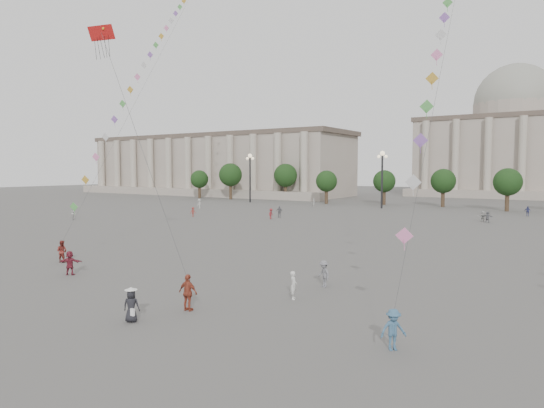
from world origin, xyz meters
The scene contains 24 objects.
ground centered at (0.00, 0.00, 0.00)m, with size 360.00×360.00×0.00m, color #4E4C49.
hall_west centered at (-75.00, 93.89, 8.43)m, with size 84.00×26.22×17.20m.
hall_central centered at (0.00, 129.22, 14.23)m, with size 48.30×34.30×35.50m.
tree_row centered at (0.00, 78.00, 5.39)m, with size 137.12×5.12×8.00m.
lamp_post_far_west centered at (-45.00, 70.00, 7.35)m, with size 2.00×0.90×10.65m.
lamp_post_mid_west centered at (-15.00, 70.00, 7.35)m, with size 2.00×0.90×10.65m.
person_crowd_0 centered at (9.31, 68.00, 0.77)m, with size 0.91×0.38×1.54m, color navy.
person_crowd_1 centered at (-45.49, 26.60, 0.92)m, with size 0.89×0.70×1.84m, color beige.
person_crowd_2 centered at (-33.74, 39.06, 0.74)m, with size 0.95×0.55×1.48m, color maroon.
person_crowd_4 centered at (4.88, 55.52, 0.76)m, with size 1.40×0.45×1.51m, color #BAB9B5.
person_crowd_6 centered at (3.19, 10.11, 0.83)m, with size 1.08×0.62×1.67m, color slate.
person_crowd_10 centered at (-27.39, 66.56, 0.80)m, with size 0.58×0.38×1.59m, color #ADAEAA.
person_crowd_12 centered at (5.65, 54.59, 0.78)m, with size 1.45×0.46×1.56m, color slate.
person_crowd_13 centered at (3.02, 6.68, 0.80)m, with size 0.58×0.38×1.59m, color silver.
person_crowd_16 centered at (-22.05, 45.35, 0.88)m, with size 1.03×0.43×1.76m, color slate.
person_crowd_17 centered at (-21.80, 42.65, 0.78)m, with size 1.01×0.58×1.57m, color maroon.
person_crowd_18 centered at (-43.50, 51.59, 0.87)m, with size 1.12×0.64×1.74m, color #BBBCB7.
tourist_0 centered at (-0.41, 1.78, 0.96)m, with size 1.12×0.47×1.91m, color #983D29.
tourist_2 centered at (-13.13, 3.70, 0.84)m, with size 1.56×0.50×1.68m, color maroon.
kite_flyer_0 centered at (-17.75, 6.16, 0.86)m, with size 0.84×0.65×1.73m, color maroon.
kite_flyer_1 centered at (10.30, 2.20, 0.85)m, with size 1.10×0.63×1.70m, color #385E7E.
hat_person centered at (-1.44, -1.05, 0.85)m, with size 0.92×0.81×1.69m.
dragon_kite centered at (-14.73, 8.13, 16.82)m, with size 8.40×3.72×22.60m.
kite_train_west centered at (-28.26, 27.08, 22.45)m, with size 20.03×38.59×58.57m.
Camera 1 is at (16.54, -16.50, 7.32)m, focal length 32.00 mm.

